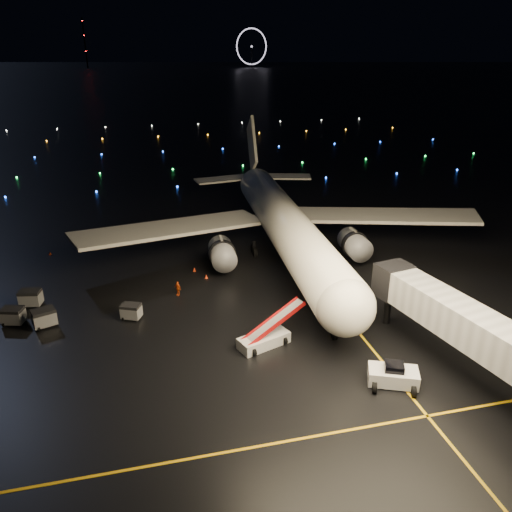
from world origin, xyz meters
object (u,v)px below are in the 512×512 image
object	(u,v)px
airliner	(280,195)
baggage_cart_0	(131,312)
crew_c	(178,288)
belt_loader	(264,329)
baggage_cart_3	(31,298)
baggage_cart_2	(13,316)
pushback_tug	(393,374)
baggage_cart_1	(44,318)

from	to	relation	value
airliner	baggage_cart_0	world-z (taller)	airliner
crew_c	baggage_cart_0	bearing A→B (deg)	-86.20
belt_loader	baggage_cart_0	xyz separation A→B (m)	(-11.92, 8.07, -0.92)
baggage_cart_3	baggage_cart_2	bearing A→B (deg)	-95.33
pushback_tug	baggage_cart_3	xyz separation A→B (m)	(-31.32, 21.52, -0.04)
baggage_cart_2	baggage_cart_0	bearing A→B (deg)	8.53
airliner	baggage_cart_2	world-z (taller)	airliner
airliner	baggage_cart_0	distance (m)	25.93
pushback_tug	belt_loader	xyz separation A→B (m)	(-8.94, 8.05, 0.77)
pushback_tug	baggage_cart_2	xyz separation A→B (m)	(-32.39, 17.85, -0.08)
airliner	baggage_cart_0	bearing A→B (deg)	-140.19
belt_loader	baggage_cart_3	xyz separation A→B (m)	(-22.39, 13.46, -0.82)
pushback_tug	belt_loader	bearing A→B (deg)	161.00
crew_c	baggage_cart_0	size ratio (longest dim) A/B	0.88
belt_loader	baggage_cart_3	distance (m)	26.14
baggage_cart_2	baggage_cart_3	size ratio (longest dim) A/B	0.96
pushback_tug	belt_loader	world-z (taller)	belt_loader
airliner	belt_loader	xyz separation A→B (m)	(-8.17, -22.94, -5.95)
baggage_cart_2	baggage_cart_3	bearing A→B (deg)	90.87
belt_loader	crew_c	distance (m)	14.05
baggage_cart_0	airliner	bearing A→B (deg)	61.28
baggage_cart_1	baggage_cart_2	size ratio (longest dim) A/B	1.05
baggage_cart_2	belt_loader	bearing A→B (deg)	-5.62
crew_c	baggage_cart_0	world-z (taller)	crew_c
baggage_cart_2	baggage_cart_3	world-z (taller)	baggage_cart_3
baggage_cart_3	baggage_cart_0	bearing A→B (deg)	-16.43
baggage_cart_1	belt_loader	bearing A→B (deg)	-43.51
belt_loader	baggage_cart_1	bearing A→B (deg)	137.26
baggage_cart_1	baggage_cart_3	world-z (taller)	baggage_cart_1
baggage_cart_0	baggage_cart_1	xyz separation A→B (m)	(-8.43, 0.51, 0.12)
belt_loader	baggage_cart_2	bearing A→B (deg)	137.44
baggage_cart_0	baggage_cart_1	distance (m)	8.45
airliner	baggage_cart_3	size ratio (longest dim) A/B	25.09
belt_loader	crew_c	world-z (taller)	belt_loader
airliner	baggage_cart_1	bearing A→B (deg)	-149.97
baggage_cart_0	baggage_cart_1	bearing A→B (deg)	-158.67
pushback_tug	baggage_cart_0	bearing A→B (deg)	165.33
airliner	crew_c	bearing A→B (deg)	-141.20
baggage_cart_0	baggage_cart_3	xyz separation A→B (m)	(-10.46, 5.40, 0.11)
baggage_cart_1	baggage_cart_2	world-z (taller)	baggage_cart_1
baggage_cart_0	baggage_cart_1	world-z (taller)	baggage_cart_1
baggage_cart_0	belt_loader	bearing A→B (deg)	-9.31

